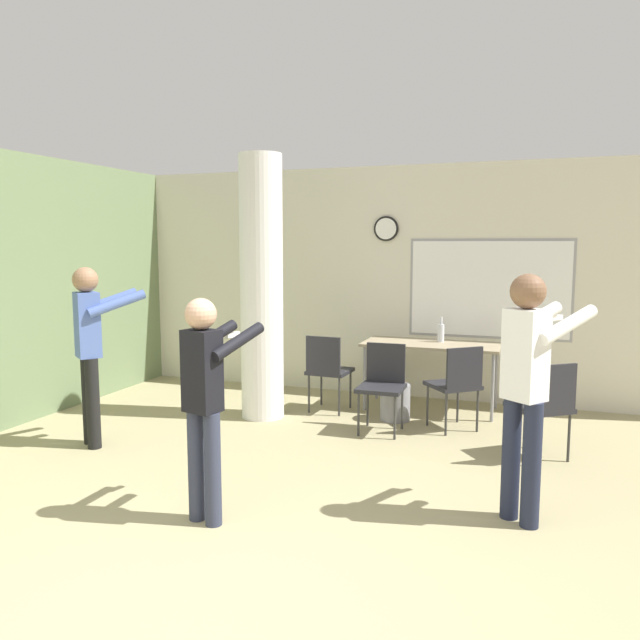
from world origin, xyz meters
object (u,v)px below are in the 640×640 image
person_playing_side (527,378)px  person_playing_front (205,392)px  person_watching_back (91,342)px  folding_table (431,348)px  chair_table_front (383,381)px  chair_table_left (328,367)px  chair_table_right (457,381)px  bottle_on_table (441,332)px  chair_mid_room (545,403)px

person_playing_side → person_playing_front: (-2.01, -0.71, -0.09)m
person_playing_front → person_watching_back: person_watching_back is taller
folding_table → chair_table_front: bearing=-108.3°
person_playing_front → chair_table_front: bearing=75.5°
chair_table_left → chair_table_right: 1.46m
folding_table → person_playing_front: size_ratio=0.99×
bottle_on_table → person_playing_side: bearing=-70.4°
chair_table_right → chair_table_front: (-0.70, -0.24, 0.00)m
person_playing_front → person_watching_back: (-1.80, 1.06, 0.08)m
bottle_on_table → chair_mid_room: bearing=-52.5°
chair_table_left → chair_table_right: (1.44, -0.23, 0.00)m
chair_table_front → chair_mid_room: bearing=-13.7°
folding_table → person_watching_back: 3.60m
chair_mid_room → chair_table_front: size_ratio=1.00×
bottle_on_table → chair_table_front: 1.22m
chair_mid_room → person_watching_back: (-3.94, -0.98, 0.47)m
chair_table_right → person_watching_back: size_ratio=0.52×
chair_mid_room → person_playing_side: bearing=-95.7°
chair_mid_room → folding_table: bearing=131.9°
chair_mid_room → chair_table_left: size_ratio=1.00×
chair_table_left → chair_table_front: (0.74, -0.47, 0.00)m
chair_table_left → chair_table_right: bearing=-9.1°
person_playing_side → person_watching_back: size_ratio=1.01×
chair_table_left → person_watching_back: 2.52m
person_playing_side → person_watching_back: person_playing_side is taller
person_playing_front → folding_table: bearing=74.4°
folding_table → person_playing_side: (1.07, -2.66, 0.29)m
folding_table → chair_mid_room: (1.21, -1.34, -0.19)m
chair_table_left → person_playing_front: size_ratio=0.57×
person_playing_side → chair_table_right: bearing=109.7°
chair_mid_room → person_playing_front: person_playing_front is taller
bottle_on_table → person_watching_back: (-2.82, -2.44, 0.11)m
bottle_on_table → person_playing_front: bearing=-106.3°
bottle_on_table → chair_mid_room: 1.88m
bottle_on_table → chair_table_right: bearing=-70.8°
person_playing_side → person_playing_front: size_ratio=1.10×
chair_table_front → person_watching_back: size_ratio=0.52×
bottle_on_table → chair_mid_room: bottle_on_table is taller
person_playing_side → person_watching_back: (-3.81, 0.35, -0.01)m
chair_mid_room → person_playing_front: bearing=-136.6°
folding_table → person_playing_side: size_ratio=0.90×
chair_table_right → chair_table_front: same height
person_playing_side → chair_table_front: bearing=129.4°
chair_table_right → person_playing_side: bearing=-70.3°
chair_table_left → person_playing_side: (2.14, -2.17, 0.48)m
chair_table_front → person_watching_back: (-2.42, -1.35, 0.47)m
chair_mid_room → person_watching_back: 4.09m
person_playing_front → person_watching_back: 2.08m
chair_mid_room → chair_table_right: same height
folding_table → person_watching_back: bearing=-139.7°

